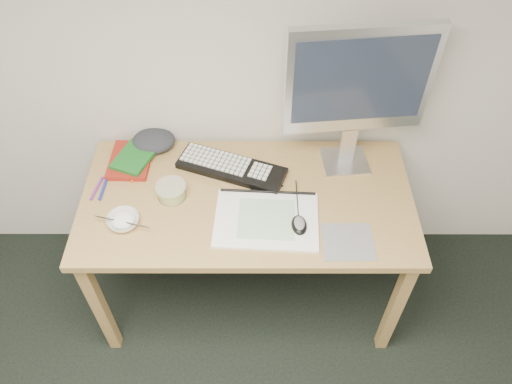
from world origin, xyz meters
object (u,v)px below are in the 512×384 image
at_px(sketchpad, 266,220).
at_px(rice_bowl, 124,221).
at_px(monitor, 359,85).
at_px(desk, 247,210).
at_px(keyboard, 231,168).

relative_size(sketchpad, rice_bowl, 3.24).
distance_m(monitor, rice_bowl, 1.07).
xyz_separation_m(desk, keyboard, (-0.07, 0.16, 0.10)).
relative_size(desk, sketchpad, 3.36).
height_order(desk, sketchpad, sketchpad).
bearing_deg(sketchpad, monitor, 46.69).
xyz_separation_m(desk, rice_bowl, (-0.49, -0.14, 0.10)).
distance_m(desk, rice_bowl, 0.52).
xyz_separation_m(desk, sketchpad, (0.08, -0.12, 0.09)).
xyz_separation_m(desk, monitor, (0.43, 0.22, 0.50)).
bearing_deg(desk, sketchpad, -57.08).
bearing_deg(rice_bowl, keyboard, 35.64).
height_order(sketchpad, monitor, monitor).
bearing_deg(monitor, desk, -159.39).
relative_size(desk, keyboard, 2.94).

